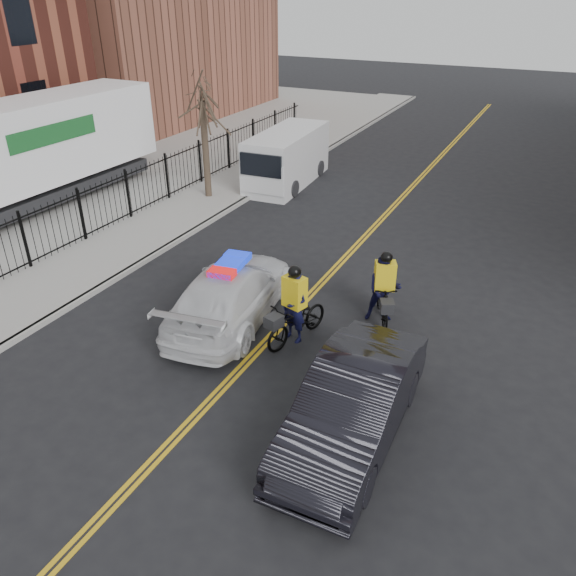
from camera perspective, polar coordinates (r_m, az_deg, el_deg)
The scene contains 15 objects.
ground at distance 14.16m, azimuth -4.68°, elevation -8.03°, with size 120.00×120.00×0.00m, color black.
center_line_left at distance 20.47m, azimuth 6.60°, elevation 4.16°, with size 0.10×60.00×0.01m, color gold.
center_line_right at distance 20.42m, azimuth 7.02°, elevation 4.08°, with size 0.10×60.00×0.01m, color gold.
sidewalk at distance 23.75m, azimuth -10.52°, elevation 7.59°, with size 3.00×60.00×0.15m, color gray.
curb at distance 22.92m, azimuth -7.46°, elevation 7.05°, with size 0.20×60.00×0.15m, color gray.
iron_fence at distance 24.34m, azimuth -13.61°, elevation 10.10°, with size 0.12×28.00×2.00m, color black, non-canonical shape.
lot_pad at distance 30.98m, azimuth -26.66°, elevation 9.90°, with size 18.00×60.00×0.02m, color gray.
warehouse_far at distance 44.45m, azimuth -16.04°, elevation 25.89°, with size 14.00×18.00×14.00m, color brown.
street_tree at distance 24.40m, azimuth -8.61°, elevation 16.80°, with size 3.20×3.20×4.80m.
police_cruiser at distance 15.72m, azimuth -5.76°, elevation -0.49°, with size 3.06×5.84×1.78m.
dark_sedan at distance 11.77m, azimuth 6.61°, elevation -11.68°, with size 1.82×5.22×1.72m, color black.
cargo_van at distance 26.71m, azimuth -0.24°, elevation 12.95°, with size 2.53×5.92×2.43m.
semi_trailer at distance 25.13m, azimuth -26.42°, elevation 12.02°, with size 3.06×13.95×4.33m.
cyclist_near at distance 14.74m, azimuth 0.62°, elevation -2.72°, with size 1.35×2.36×2.19m.
cyclist_far at distance 15.76m, azimuth 9.65°, elevation -0.61°, with size 1.43×2.15×2.12m.
Camera 1 is at (6.06, -9.61, 8.45)m, focal length 35.00 mm.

